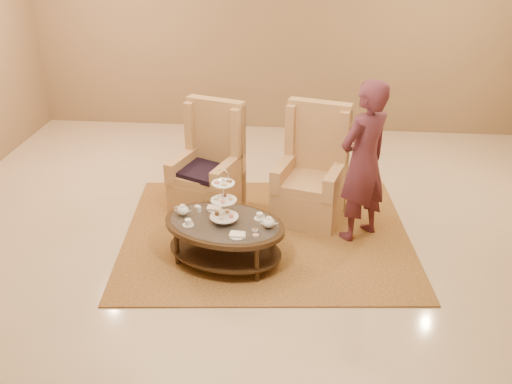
# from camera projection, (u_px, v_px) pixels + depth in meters

# --- Properties ---
(ground) EXTENTS (8.00, 8.00, 0.00)m
(ground) POSITION_uv_depth(u_px,v_px,m) (253.00, 254.00, 6.22)
(ground) COLOR beige
(ground) RESTS_ON ground
(ceiling) EXTENTS (8.00, 8.00, 0.02)m
(ceiling) POSITION_uv_depth(u_px,v_px,m) (253.00, 254.00, 6.22)
(ceiling) COLOR white
(ceiling) RESTS_ON ground
(wall_back) EXTENTS (8.00, 0.04, 3.50)m
(wall_back) POSITION_uv_depth(u_px,v_px,m) (278.00, 23.00, 9.00)
(wall_back) COLOR #8E714D
(wall_back) RESTS_ON ground
(rug) EXTENTS (3.49, 3.00, 0.02)m
(rug) POSITION_uv_depth(u_px,v_px,m) (267.00, 234.00, 6.58)
(rug) COLOR olive
(rug) RESTS_ON ground
(tea_table) EXTENTS (1.48, 1.20, 1.08)m
(tea_table) POSITION_uv_depth(u_px,v_px,m) (225.00, 229.00, 5.91)
(tea_table) COLOR black
(tea_table) RESTS_ON ground
(armchair_left) EXTENTS (0.92, 0.94, 1.34)m
(armchair_left) POSITION_uv_depth(u_px,v_px,m) (210.00, 174.00, 7.00)
(armchair_left) COLOR tan
(armchair_left) RESTS_ON ground
(armchair_right) EXTENTS (0.92, 0.94, 1.38)m
(armchair_right) POSITION_uv_depth(u_px,v_px,m) (312.00, 181.00, 6.80)
(armchair_right) COLOR tan
(armchair_right) RESTS_ON ground
(person) EXTENTS (0.79, 0.78, 1.84)m
(person) POSITION_uv_depth(u_px,v_px,m) (363.00, 162.00, 6.15)
(person) COLOR #542430
(person) RESTS_ON ground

